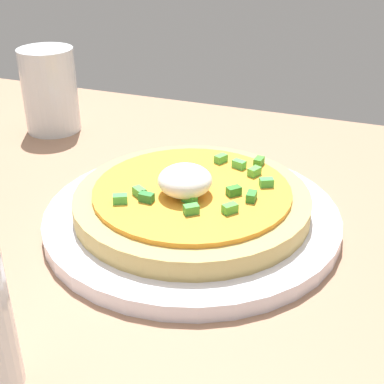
# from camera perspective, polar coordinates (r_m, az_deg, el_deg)

# --- Properties ---
(dining_table) EXTENTS (1.15, 0.71, 0.03)m
(dining_table) POSITION_cam_1_polar(r_m,az_deg,el_deg) (0.52, 0.05, -6.08)
(dining_table) COLOR #9E7358
(dining_table) RESTS_ON ground
(plate) EXTENTS (0.28, 0.28, 0.02)m
(plate) POSITION_cam_1_polar(r_m,az_deg,el_deg) (0.52, -0.00, -2.67)
(plate) COLOR white
(plate) RESTS_ON dining_table
(pizza) EXTENTS (0.22, 0.22, 0.05)m
(pizza) POSITION_cam_1_polar(r_m,az_deg,el_deg) (0.51, -0.02, -0.73)
(pizza) COLOR tan
(pizza) RESTS_ON plate
(cup_near) EXTENTS (0.07, 0.07, 0.11)m
(cup_near) POSITION_cam_1_polar(r_m,az_deg,el_deg) (0.75, -14.63, 9.85)
(cup_near) COLOR silver
(cup_near) RESTS_ON dining_table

